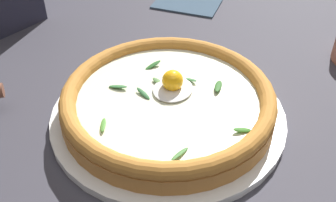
{
  "coord_description": "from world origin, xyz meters",
  "views": [
    {
      "loc": [
        0.44,
        0.23,
        0.4
      ],
      "look_at": [
        0.03,
        0.03,
        0.03
      ],
      "focal_mm": 43.46,
      "sensor_mm": 36.0,
      "label": 1
    }
  ],
  "objects": [
    {
      "name": "ground_plane",
      "position": [
        0.0,
        0.0,
        -0.01
      ],
      "size": [
        2.4,
        2.4,
        0.03
      ],
      "primitive_type": "cube",
      "color": "#38363F",
      "rests_on": "ground"
    },
    {
      "name": "pizza_plate",
      "position": [
        0.03,
        0.03,
        0.01
      ],
      "size": [
        0.34,
        0.34,
        0.01
      ],
      "primitive_type": "cylinder",
      "color": "white",
      "rests_on": "ground"
    },
    {
      "name": "pizza",
      "position": [
        0.03,
        0.03,
        0.03
      ],
      "size": [
        0.31,
        0.31,
        0.06
      ],
      "color": "#BC7A37",
      "rests_on": "pizza_plate"
    },
    {
      "name": "folded_napkin",
      "position": [
        -0.33,
        -0.09,
        0.0
      ],
      "size": [
        0.1,
        0.15,
        0.01
      ],
      "primitive_type": "cube",
      "rotation": [
        0.0,
        0.0,
        4.81
      ],
      "color": "#34485B",
      "rests_on": "ground"
    }
  ]
}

